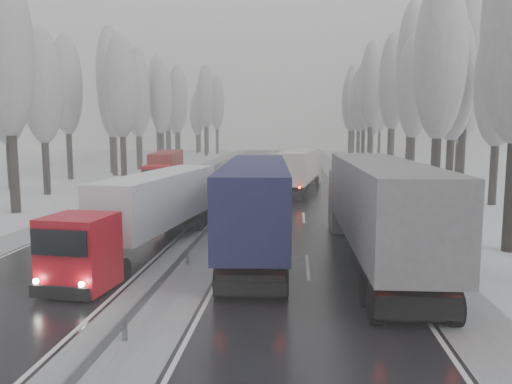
# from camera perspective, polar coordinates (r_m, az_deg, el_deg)

# --- Properties ---
(carriageway_right) EXTENTS (7.50, 200.00, 0.03)m
(carriageway_right) POSITION_cam_1_polar(r_m,az_deg,el_deg) (39.39, 5.35, -1.40)
(carriageway_right) COLOR black
(carriageway_right) RESTS_ON ground
(carriageway_left) EXTENTS (7.50, 200.00, 0.03)m
(carriageway_left) POSITION_cam_1_polar(r_m,az_deg,el_deg) (40.63, -9.63, -1.21)
(carriageway_left) COLOR black
(carriageway_left) RESTS_ON ground
(median_slush) EXTENTS (3.00, 200.00, 0.04)m
(median_slush) POSITION_cam_1_polar(r_m,az_deg,el_deg) (39.67, -2.26, -1.31)
(median_slush) COLOR #AAAEB3
(median_slush) RESTS_ON ground
(shoulder_right) EXTENTS (2.40, 200.00, 0.04)m
(shoulder_right) POSITION_cam_1_polar(r_m,az_deg,el_deg) (39.76, 12.50, -1.46)
(shoulder_right) COLOR #AAAEB3
(shoulder_right) RESTS_ON ground
(shoulder_left) EXTENTS (2.40, 200.00, 0.04)m
(shoulder_left) POSITION_cam_1_polar(r_m,az_deg,el_deg) (42.11, -16.17, -1.09)
(shoulder_left) COLOR #AAAEB3
(shoulder_left) RESTS_ON ground
(median_guardrail) EXTENTS (0.12, 200.00, 0.76)m
(median_guardrail) POSITION_cam_1_polar(r_m,az_deg,el_deg) (39.57, -2.26, -0.49)
(median_guardrail) COLOR slate
(median_guardrail) RESTS_ON ground
(tree_18) EXTENTS (3.60, 3.60, 16.58)m
(tree_18) POSITION_cam_1_polar(r_m,az_deg,el_deg) (37.59, 20.32, 14.12)
(tree_18) COLOR black
(tree_18) RESTS_ON ground
(tree_19) EXTENTS (3.60, 3.60, 14.57)m
(tree_19) POSITION_cam_1_polar(r_m,az_deg,el_deg) (42.95, 26.01, 11.20)
(tree_19) COLOR black
(tree_19) RESTS_ON ground
(tree_20) EXTENTS (3.60, 3.60, 15.71)m
(tree_20) POSITION_cam_1_polar(r_m,az_deg,el_deg) (46.23, 21.66, 11.99)
(tree_20) COLOR black
(tree_20) RESTS_ON ground
(tree_21) EXTENTS (3.60, 3.60, 18.62)m
(tree_21) POSITION_cam_1_polar(r_m,az_deg,el_deg) (50.88, 22.88, 13.55)
(tree_21) COLOR black
(tree_21) RESTS_ON ground
(tree_22) EXTENTS (3.60, 3.60, 15.86)m
(tree_22) POSITION_cam_1_polar(r_m,az_deg,el_deg) (56.08, 17.64, 11.33)
(tree_22) COLOR black
(tree_22) RESTS_ON ground
(tree_23) EXTENTS (3.60, 3.60, 13.55)m
(tree_23) POSITION_cam_1_polar(r_m,az_deg,el_deg) (61.49, 22.53, 9.35)
(tree_23) COLOR black
(tree_23) RESTS_ON ground
(tree_24) EXTENTS (3.60, 3.60, 20.49)m
(tree_24) POSITION_cam_1_polar(r_m,az_deg,el_deg) (61.82, 17.41, 13.67)
(tree_24) COLOR black
(tree_24) RESTS_ON ground
(tree_25) EXTENTS (3.60, 3.60, 19.44)m
(tree_25) POSITION_cam_1_polar(r_m,az_deg,el_deg) (67.37, 22.50, 12.32)
(tree_25) COLOR black
(tree_25) RESTS_ON ground
(tree_26) EXTENTS (3.60, 3.60, 18.78)m
(tree_26) POSITION_cam_1_polar(r_m,az_deg,el_deg) (71.65, 15.27, 11.94)
(tree_26) COLOR black
(tree_26) RESTS_ON ground
(tree_27) EXTENTS (3.60, 3.60, 17.62)m
(tree_27) POSITION_cam_1_polar(r_m,az_deg,el_deg) (77.05, 20.03, 10.86)
(tree_27) COLOR black
(tree_27) RESTS_ON ground
(tree_28) EXTENTS (3.60, 3.60, 19.62)m
(tree_28) POSITION_cam_1_polar(r_m,az_deg,el_deg) (82.00, 13.03, 11.75)
(tree_28) COLOR black
(tree_28) RESTS_ON ground
(tree_29) EXTENTS (3.60, 3.60, 18.11)m
(tree_29) POSITION_cam_1_polar(r_m,az_deg,el_deg) (87.19, 17.51, 10.69)
(tree_29) COLOR black
(tree_29) RESTS_ON ground
(tree_30) EXTENTS (3.60, 3.60, 17.86)m
(tree_30) POSITION_cam_1_polar(r_m,az_deg,el_deg) (91.59, 12.26, 10.58)
(tree_30) COLOR black
(tree_30) RESTS_ON ground
(tree_31) EXTENTS (3.60, 3.60, 18.58)m
(tree_31) POSITION_cam_1_polar(r_m,az_deg,el_deg) (96.49, 15.49, 10.57)
(tree_31) COLOR black
(tree_31) RESTS_ON ground
(tree_32) EXTENTS (3.60, 3.60, 17.33)m
(tree_32) POSITION_cam_1_polar(r_m,az_deg,el_deg) (99.01, 11.71, 10.13)
(tree_32) COLOR black
(tree_32) RESTS_ON ground
(tree_33) EXTENTS (3.60, 3.60, 14.33)m
(tree_33) POSITION_cam_1_polar(r_m,az_deg,el_deg) (103.31, 13.16, 8.90)
(tree_33) COLOR black
(tree_33) RESTS_ON ground
(tree_34) EXTENTS (3.60, 3.60, 17.63)m
(tree_34) POSITION_cam_1_polar(r_m,az_deg,el_deg) (105.97, 10.75, 10.06)
(tree_34) COLOR black
(tree_34) RESTS_ON ground
(tree_35) EXTENTS (3.60, 3.60, 18.25)m
(tree_35) POSITION_cam_1_polar(r_m,az_deg,el_deg) (111.27, 15.33, 9.99)
(tree_35) COLOR black
(tree_35) RESTS_ON ground
(tree_36) EXTENTS (3.60, 3.60, 20.23)m
(tree_36) POSITION_cam_1_polar(r_m,az_deg,el_deg) (115.98, 10.90, 10.61)
(tree_36) COLOR black
(tree_36) RESTS_ON ground
(tree_37) EXTENTS (3.60, 3.60, 16.37)m
(tree_37) POSITION_cam_1_polar(r_m,az_deg,el_deg) (120.75, 14.00, 9.22)
(tree_37) COLOR black
(tree_37) RESTS_ON ground
(tree_38) EXTENTS (3.60, 3.60, 17.97)m
(tree_38) POSITION_cam_1_polar(r_m,az_deg,el_deg) (126.58, 11.14, 9.66)
(tree_38) COLOR black
(tree_38) RESTS_ON ground
(tree_39) EXTENTS (3.60, 3.60, 16.19)m
(tree_39) POSITION_cam_1_polar(r_m,az_deg,el_deg) (130.84, 12.17, 9.06)
(tree_39) COLOR black
(tree_39) RESTS_ON ground
(tree_58) EXTENTS (3.60, 3.60, 17.21)m
(tree_58) POSITION_cam_1_polar(r_m,az_deg,el_deg) (39.29, -26.62, 14.08)
(tree_58) COLOR black
(tree_58) RESTS_ON ground
(tree_60) EXTENTS (3.60, 3.60, 14.84)m
(tree_60) POSITION_cam_1_polar(r_m,az_deg,el_deg) (48.78, -23.26, 10.98)
(tree_60) COLOR black
(tree_60) RESTS_ON ground
(tree_61) EXTENTS (3.60, 3.60, 13.95)m
(tree_61) POSITION_cam_1_polar(r_m,az_deg,el_deg) (55.04, -26.66, 9.71)
(tree_61) COLOR black
(tree_61) RESTS_ON ground
(tree_62) EXTENTS (3.60, 3.60, 16.04)m
(tree_62) POSITION_cam_1_polar(r_m,az_deg,el_deg) (56.06, -15.15, 11.53)
(tree_62) COLOR black
(tree_62) RESTS_ON ground
(tree_63) EXTENTS (3.60, 3.60, 16.88)m
(tree_63) POSITION_cam_1_polar(r_m,az_deg,el_deg) (62.79, -20.85, 11.32)
(tree_63) COLOR black
(tree_63) RESTS_ON ground
(tree_64) EXTENTS (3.60, 3.60, 15.42)m
(tree_64) POSITION_cam_1_polar(r_m,az_deg,el_deg) (65.92, -16.06, 10.47)
(tree_64) COLOR black
(tree_64) RESTS_ON ground
(tree_65) EXTENTS (3.60, 3.60, 19.48)m
(tree_65) POSITION_cam_1_polar(r_m,az_deg,el_deg) (70.49, -16.36, 12.35)
(tree_65) COLOR black
(tree_65) RESTS_ON ground
(tree_66) EXTENTS (3.60, 3.60, 15.23)m
(tree_66) POSITION_cam_1_polar(r_m,az_deg,el_deg) (74.97, -13.35, 10.04)
(tree_66) COLOR black
(tree_66) RESTS_ON ground
(tree_67) EXTENTS (3.60, 3.60, 17.09)m
(tree_67) POSITION_cam_1_polar(r_m,az_deg,el_deg) (79.27, -13.45, 10.74)
(tree_67) COLOR black
(tree_67) RESTS_ON ground
(tree_68) EXTENTS (3.60, 3.60, 16.65)m
(tree_68) POSITION_cam_1_polar(r_m,az_deg,el_deg) (81.05, -10.80, 10.52)
(tree_68) COLOR black
(tree_68) RESTS_ON ground
(tree_69) EXTENTS (3.60, 3.60, 19.35)m
(tree_69) POSITION_cam_1_polar(r_m,az_deg,el_deg) (86.37, -13.27, 11.39)
(tree_69) COLOR black
(tree_69) RESTS_ON ground
(tree_70) EXTENTS (3.60, 3.60, 17.09)m
(tree_70) POSITION_cam_1_polar(r_m,az_deg,el_deg) (90.75, -8.94, 10.37)
(tree_70) COLOR black
(tree_70) RESTS_ON ground
(tree_71) EXTENTS (3.60, 3.60, 19.61)m
(tree_71) POSITION_cam_1_polar(r_m,az_deg,el_deg) (95.91, -11.21, 11.11)
(tree_71) COLOR black
(tree_71) RESTS_ON ground
(tree_72) EXTENTS (3.60, 3.60, 15.11)m
(tree_72) POSITION_cam_1_polar(r_m,az_deg,el_deg) (100.38, -9.13, 9.34)
(tree_72) COLOR black
(tree_72) RESTS_ON ground
(tree_73) EXTENTS (3.60, 3.60, 17.22)m
(tree_73) POSITION_cam_1_polar(r_m,az_deg,el_deg) (105.02, -10.17, 9.95)
(tree_73) COLOR black
(tree_73) RESTS_ON ground
(tree_74) EXTENTS (3.60, 3.60, 19.68)m
(tree_74) POSITION_cam_1_polar(r_m,az_deg,el_deg) (110.27, -5.82, 10.71)
(tree_74) COLOR black
(tree_74) RESTS_ON ground
(tree_75) EXTENTS (3.60, 3.60, 18.60)m
(tree_75) POSITION_cam_1_polar(r_m,az_deg,el_deg) (116.09, -9.96, 10.12)
(tree_75) COLOR black
(tree_75) RESTS_ON ground
(tree_76) EXTENTS (3.60, 3.60, 18.55)m
(tree_76) POSITION_cam_1_polar(r_m,az_deg,el_deg) (119.30, -4.50, 10.11)
(tree_76) COLOR black
(tree_76) RESTS_ON ground
(tree_77) EXTENTS (3.60, 3.60, 14.32)m
(tree_77) POSITION_cam_1_polar(r_m,az_deg,el_deg) (124.13, -6.78, 8.72)
(tree_77) COLOR black
(tree_77) RESTS_ON ground
(tree_78) EXTENTS (3.60, 3.60, 19.55)m
(tree_78) POSITION_cam_1_polar(r_m,az_deg,el_deg) (126.41, -5.62, 10.22)
(tree_78) COLOR black
(tree_78) RESTS_ON ground
(tree_79) EXTENTS (3.60, 3.60, 17.07)m
(tree_79) POSITION_cam_1_polar(r_m,az_deg,el_deg) (130.78, -6.51, 9.42)
(tree_79) COLOR black
(tree_79) RESTS_ON ground
(truck_grey_tarp) EXTENTS (3.09, 17.86, 4.57)m
(truck_grey_tarp) POSITION_cam_1_polar(r_m,az_deg,el_deg) (22.48, 13.49, -1.26)
(truck_grey_tarp) COLOR #4E4F53
(truck_grey_tarp) RESTS_ON ground
(truck_blue_box) EXTENTS (3.56, 17.12, 4.36)m
(truck_blue_box) POSITION_cam_1_polar(r_m,az_deg,el_deg) (24.03, 0.05, -0.81)
(truck_blue_box) COLOR #1D2849
(truck_blue_box) RESTS_ON ground
(truck_cream_box) EXTENTS (4.50, 15.54, 3.95)m
(truck_cream_box) POSITION_cam_1_polar(r_m,az_deg,el_deg) (47.19, 5.16, 2.82)
(truck_cream_box) COLOR #ACA598
(truck_cream_box) RESTS_ON ground
(box_truck_distant) EXTENTS (2.39, 6.79, 2.50)m
(box_truck_distant) POSITION_cam_1_polar(r_m,az_deg,el_deg) (95.66, 5.13, 4.42)
(box_truck_distant) COLOR silver
(box_truck_distant) RESTS_ON ground
(truck_red_white) EXTENTS (3.87, 14.44, 3.67)m
(truck_red_white) POSITION_cam_1_polar(r_m,az_deg,el_deg) (24.97, -11.74, -1.59)
(truck_red_white) COLOR #B00916
(truck_red_white) RESTS_ON ground
(truck_red_red) EXTENTS (4.10, 14.23, 3.62)m
(truck_red_red) POSITION_cam_1_polar(r_m,az_deg,el_deg) (50.44, -10.25, 2.80)
(truck_red_red) COLOR #BA0A0E
(truck_red_red) RESTS_ON ground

